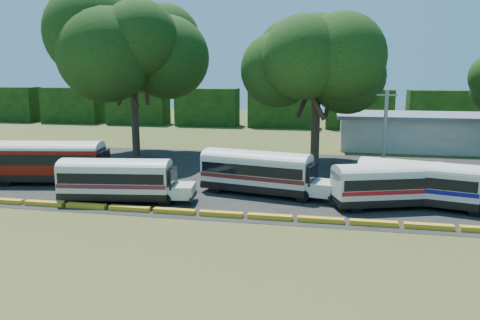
% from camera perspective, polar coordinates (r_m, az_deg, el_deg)
% --- Properties ---
extents(ground, '(160.00, 160.00, 0.00)m').
position_cam_1_polar(ground, '(28.32, -5.75, -7.28)').
color(ground, '#364717').
rests_on(ground, ground).
extents(asphalt_strip, '(64.00, 24.00, 0.02)m').
position_cam_1_polar(asphalt_strip, '(39.35, 0.71, -2.06)').
color(asphalt_strip, black).
rests_on(asphalt_strip, ground).
extents(curb, '(53.70, 0.45, 0.30)m').
position_cam_1_polar(curb, '(29.19, -5.18, -6.41)').
color(curb, gold).
rests_on(curb, ground).
extents(terminal_building, '(19.00, 9.00, 4.00)m').
position_cam_1_polar(terminal_building, '(57.04, 21.25, 3.29)').
color(terminal_building, beige).
rests_on(terminal_building, ground).
extents(treeline_backdrop, '(130.00, 4.00, 6.00)m').
position_cam_1_polar(treeline_backdrop, '(74.38, 5.01, 6.31)').
color(treeline_backdrop, black).
rests_on(treeline_backdrop, ground).
extents(bus_red, '(10.61, 4.25, 3.39)m').
position_cam_1_polar(bus_red, '(39.58, -22.01, 0.09)').
color(bus_red, black).
rests_on(bus_red, ground).
extents(bus_cream_west, '(9.28, 3.44, 2.98)m').
position_cam_1_polar(bus_cream_west, '(32.58, -14.60, -2.11)').
color(bus_cream_west, black).
rests_on(bus_cream_west, ground).
extents(bus_cream_east, '(9.89, 4.29, 3.16)m').
position_cam_1_polar(bus_cream_east, '(33.52, 2.32, -1.22)').
color(bus_cream_east, black).
rests_on(bus_cream_east, ground).
extents(bus_white_red, '(9.10, 4.94, 2.92)m').
position_cam_1_polar(bus_white_red, '(31.82, 18.08, -2.66)').
color(bus_white_red, black).
rests_on(bus_white_red, ground).
extents(bus_white_blue, '(9.38, 4.50, 3.00)m').
position_cam_1_polar(bus_white_blue, '(32.76, 21.13, -2.40)').
color(bus_white_blue, black).
rests_on(bus_white_blue, ground).
extents(tree_west, '(12.16, 12.16, 16.11)m').
position_cam_1_polar(tree_west, '(50.15, -13.04, 13.79)').
color(tree_west, '#37261B').
rests_on(tree_west, ground).
extents(tree_center, '(10.47, 10.47, 13.86)m').
position_cam_1_polar(tree_center, '(43.58, 9.43, 12.26)').
color(tree_center, '#37261B').
rests_on(tree_center, ground).
extents(utility_pole, '(1.60, 0.30, 7.25)m').
position_cam_1_polar(utility_pole, '(39.48, 17.22, 3.00)').
color(utility_pole, gray).
rests_on(utility_pole, ground).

